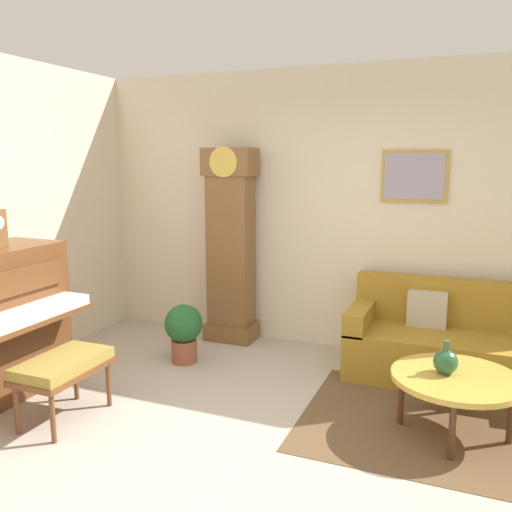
# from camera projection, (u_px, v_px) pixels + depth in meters

# --- Properties ---
(ground_plane) EXTENTS (6.40, 6.00, 0.10)m
(ground_plane) POSITION_uv_depth(u_px,v_px,m) (240.00, 469.00, 3.39)
(ground_plane) COLOR #B2A899
(wall_back) EXTENTS (5.30, 0.13, 2.80)m
(wall_back) POSITION_uv_depth(u_px,v_px,m) (337.00, 210.00, 5.31)
(wall_back) COLOR beige
(wall_back) RESTS_ON ground_plane
(area_rug) EXTENTS (2.10, 1.50, 0.01)m
(area_rug) POSITION_uv_depth(u_px,v_px,m) (450.00, 429.00, 3.79)
(area_rug) COLOR brown
(area_rug) RESTS_ON ground_plane
(piano_bench) EXTENTS (0.42, 0.70, 0.48)m
(piano_bench) POSITION_uv_depth(u_px,v_px,m) (63.00, 367.00, 3.87)
(piano_bench) COLOR brown
(piano_bench) RESTS_ON ground_plane
(grandfather_clock) EXTENTS (0.52, 0.34, 2.03)m
(grandfather_clock) POSITION_uv_depth(u_px,v_px,m) (231.00, 251.00, 5.54)
(grandfather_clock) COLOR brown
(grandfather_clock) RESTS_ON ground_plane
(couch) EXTENTS (1.90, 0.80, 0.84)m
(couch) POSITION_uv_depth(u_px,v_px,m) (460.00, 345.00, 4.62)
(couch) COLOR olive
(couch) RESTS_ON ground_plane
(coffee_table) EXTENTS (0.88, 0.88, 0.43)m
(coffee_table) POSITION_uv_depth(u_px,v_px,m) (456.00, 380.00, 3.67)
(coffee_table) COLOR gold
(coffee_table) RESTS_ON ground_plane
(green_jug) EXTENTS (0.17, 0.17, 0.24)m
(green_jug) POSITION_uv_depth(u_px,v_px,m) (446.00, 362.00, 3.68)
(green_jug) COLOR #234C33
(green_jug) RESTS_ON coffee_table
(potted_plant) EXTENTS (0.36, 0.36, 0.56)m
(potted_plant) POSITION_uv_depth(u_px,v_px,m) (184.00, 329.00, 5.01)
(potted_plant) COLOR #935138
(potted_plant) RESTS_ON ground_plane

